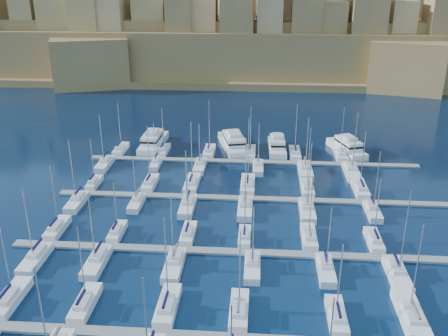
# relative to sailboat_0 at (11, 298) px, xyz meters

# --- Properties ---
(ground) EXTENTS (600.00, 600.00, 0.00)m
(ground) POSITION_rel_sailboat_0_xyz_m (34.70, 28.39, -0.74)
(ground) COLOR black
(ground) RESTS_ON ground
(pontoon_mid_near) EXTENTS (84.00, 2.00, 0.40)m
(pontoon_mid_near) POSITION_rel_sailboat_0_xyz_m (34.70, 16.39, -0.54)
(pontoon_mid_near) COLOR slate
(pontoon_mid_near) RESTS_ON ground
(pontoon_mid_far) EXTENTS (84.00, 2.00, 0.40)m
(pontoon_mid_far) POSITION_rel_sailboat_0_xyz_m (34.70, 38.39, -0.54)
(pontoon_mid_far) COLOR slate
(pontoon_mid_far) RESTS_ON ground
(pontoon_far) EXTENTS (84.00, 2.00, 0.40)m
(pontoon_far) POSITION_rel_sailboat_0_xyz_m (34.70, 60.39, -0.54)
(pontoon_far) COLOR slate
(pontoon_far) RESTS_ON ground
(sailboat_0) EXTENTS (2.84, 9.45, 12.92)m
(sailboat_0) POSITION_rel_sailboat_0_xyz_m (0.00, 0.00, 0.00)
(sailboat_0) COLOR white
(sailboat_0) RESTS_ON ground
(sailboat_1) EXTENTS (2.63, 8.75, 13.48)m
(sailboat_1) POSITION_rel_sailboat_0_xyz_m (11.51, -0.34, -0.00)
(sailboat_1) COLOR white
(sailboat_1) RESTS_ON ground
(sailboat_2) EXTENTS (2.81, 9.37, 15.20)m
(sailboat_2) POSITION_rel_sailboat_0_xyz_m (23.75, -0.04, 0.02)
(sailboat_2) COLOR white
(sailboat_2) RESTS_ON ground
(sailboat_3) EXTENTS (2.65, 8.85, 13.73)m
(sailboat_3) POSITION_rel_sailboat_0_xyz_m (34.21, -0.30, 0.00)
(sailboat_3) COLOR white
(sailboat_3) RESTS_ON ground
(sailboat_4) EXTENTS (2.53, 8.43, 12.43)m
(sailboat_4) POSITION_rel_sailboat_0_xyz_m (48.09, -0.50, -0.01)
(sailboat_4) COLOR white
(sailboat_4) RESTS_ON ground
(sailboat_5) EXTENTS (3.21, 10.71, 15.12)m
(sailboat_5) POSITION_rel_sailboat_0_xyz_m (58.65, 0.62, 0.03)
(sailboat_5) COLOR white
(sailboat_5) RESTS_ON ground
(sailboat_12) EXTENTS (2.54, 8.48, 13.45)m
(sailboat_12) POSITION_rel_sailboat_0_xyz_m (-1.35, 21.52, -0.00)
(sailboat_12) COLOR white
(sailboat_12) RESTS_ON ground
(sailboat_13) EXTENTS (2.22, 7.39, 10.91)m
(sailboat_13) POSITION_rel_sailboat_0_xyz_m (10.37, 20.99, -0.04)
(sailboat_13) COLOR white
(sailboat_13) RESTS_ON ground
(sailboat_14) EXTENTS (2.40, 7.99, 11.88)m
(sailboat_14) POSITION_rel_sailboat_0_xyz_m (23.75, 21.28, -0.02)
(sailboat_14) COLOR white
(sailboat_14) RESTS_ON ground
(sailboat_15) EXTENTS (2.21, 7.37, 10.86)m
(sailboat_15) POSITION_rel_sailboat_0_xyz_m (34.22, 20.98, -0.04)
(sailboat_15) COLOR white
(sailboat_15) RESTS_ON ground
(sailboat_16) EXTENTS (2.65, 8.84, 12.96)m
(sailboat_16) POSITION_rel_sailboat_0_xyz_m (46.00, 21.70, -0.01)
(sailboat_16) COLOR white
(sailboat_16) RESTS_ON ground
(sailboat_17) EXTENTS (2.45, 8.17, 12.81)m
(sailboat_17) POSITION_rel_sailboat_0_xyz_m (57.67, 21.37, -0.01)
(sailboat_17) COLOR white
(sailboat_17) RESTS_ON ground
(sailboat_18) EXTENTS (2.79, 9.32, 14.24)m
(sailboat_18) POSITION_rel_sailboat_0_xyz_m (-0.94, 10.85, 0.01)
(sailboat_18) COLOR white
(sailboat_18) RESTS_ON ground
(sailboat_19) EXTENTS (2.86, 9.53, 13.92)m
(sailboat_19) POSITION_rel_sailboat_0_xyz_m (9.75, 10.74, 0.01)
(sailboat_19) COLOR white
(sailboat_19) RESTS_ON ground
(sailboat_20) EXTENTS (2.86, 9.54, 13.96)m
(sailboat_20) POSITION_rel_sailboat_0_xyz_m (22.90, 10.74, 0.01)
(sailboat_20) COLOR white
(sailboat_20) RESTS_ON ground
(sailboat_21) EXTENTS (2.59, 8.64, 12.31)m
(sailboat_21) POSITION_rel_sailboat_0_xyz_m (35.87, 11.18, -0.01)
(sailboat_21) COLOR white
(sailboat_21) RESTS_ON ground
(sailboat_22) EXTENTS (2.59, 8.64, 12.57)m
(sailboat_22) POSITION_rel_sailboat_0_xyz_m (47.87, 11.18, -0.01)
(sailboat_22) COLOR white
(sailboat_22) RESTS_ON ground
(sailboat_23) EXTENTS (2.92, 9.72, 16.16)m
(sailboat_23) POSITION_rel_sailboat_0_xyz_m (59.20, 10.65, 0.03)
(sailboat_23) COLOR white
(sailboat_23) RESTS_ON ground
(sailboat_24) EXTENTS (2.19, 7.30, 11.38)m
(sailboat_24) POSITION_rel_sailboat_0_xyz_m (-1.12, 42.94, -0.03)
(sailboat_24) COLOR white
(sailboat_24) RESTS_ON ground
(sailboat_25) EXTENTS (2.66, 8.85, 14.49)m
(sailboat_25) POSITION_rel_sailboat_0_xyz_m (11.73, 43.71, 0.01)
(sailboat_25) COLOR white
(sailboat_25) RESTS_ON ground
(sailboat_26) EXTENTS (2.96, 9.88, 15.54)m
(sailboat_26) POSITION_rel_sailboat_0_xyz_m (21.35, 44.21, 0.02)
(sailboat_26) COLOR white
(sailboat_26) RESTS_ON ground
(sailboat_27) EXTENTS (3.10, 10.33, 16.77)m
(sailboat_27) POSITION_rel_sailboat_0_xyz_m (34.07, 44.43, 0.04)
(sailboat_27) COLOR white
(sailboat_27) RESTS_ON ground
(sailboat_28) EXTENTS (2.68, 8.92, 14.92)m
(sailboat_28) POSITION_rel_sailboat_0_xyz_m (47.41, 43.74, 0.01)
(sailboat_28) COLOR white
(sailboat_28) RESTS_ON ground
(sailboat_29) EXTENTS (2.88, 9.60, 14.27)m
(sailboat_29) POSITION_rel_sailboat_0_xyz_m (59.20, 44.07, 0.01)
(sailboat_29) COLOR white
(sailboat_29) RESTS_ON ground
(sailboat_30) EXTENTS (2.72, 9.07, 14.98)m
(sailboat_30) POSITION_rel_sailboat_0_xyz_m (-1.59, 32.97, 0.01)
(sailboat_30) COLOR white
(sailboat_30) RESTS_ON ground
(sailboat_31) EXTENTS (2.41, 8.02, 11.60)m
(sailboat_31) POSITION_rel_sailboat_0_xyz_m (11.09, 33.49, -0.02)
(sailboat_31) COLOR white
(sailboat_31) RESTS_ON ground
(sailboat_32) EXTENTS (2.86, 9.54, 13.42)m
(sailboat_32) POSITION_rel_sailboat_0_xyz_m (22.00, 32.74, 0.00)
(sailboat_32) COLOR white
(sailboat_32) RESTS_ON ground
(sailboat_33) EXTENTS (2.93, 9.75, 16.50)m
(sailboat_33) POSITION_rel_sailboat_0_xyz_m (33.90, 32.63, 0.03)
(sailboat_33) COLOR white
(sailboat_33) RESTS_ON ground
(sailboat_34) EXTENTS (2.97, 9.89, 15.74)m
(sailboat_34) POSITION_rel_sailboat_0_xyz_m (46.50, 32.57, 0.03)
(sailboat_34) COLOR white
(sailboat_34) RESTS_ON ground
(sailboat_35) EXTENTS (2.55, 8.49, 14.08)m
(sailboat_35) POSITION_rel_sailboat_0_xyz_m (59.76, 33.26, 0.00)
(sailboat_35) COLOR white
(sailboat_35) RESTS_ON ground
(sailboat_36) EXTENTS (2.62, 8.74, 13.74)m
(sailboat_36) POSITION_rel_sailboat_0_xyz_m (-1.08, 65.65, 0.00)
(sailboat_36) COLOR white
(sailboat_36) RESTS_ON ground
(sailboat_37) EXTENTS (2.58, 8.59, 12.57)m
(sailboat_37) POSITION_rel_sailboat_0_xyz_m (10.65, 65.57, -0.01)
(sailboat_37) COLOR white
(sailboat_37) RESTS_ON ground
(sailboat_38) EXTENTS (2.69, 8.98, 14.87)m
(sailboat_38) POSITION_rel_sailboat_0_xyz_m (23.08, 65.77, 0.01)
(sailboat_38) COLOR white
(sailboat_38) RESTS_ON ground
(sailboat_39) EXTENTS (2.76, 9.22, 13.49)m
(sailboat_39) POSITION_rel_sailboat_0_xyz_m (34.04, 65.88, 0.00)
(sailboat_39) COLOR white
(sailboat_39) RESTS_ON ground
(sailboat_40) EXTENTS (2.85, 9.50, 14.28)m
(sailboat_40) POSITION_rel_sailboat_0_xyz_m (45.92, 66.02, 0.01)
(sailboat_40) COLOR white
(sailboat_40) RESTS_ON ground
(sailboat_41) EXTENTS (2.83, 9.42, 13.74)m
(sailboat_41) POSITION_rel_sailboat_0_xyz_m (57.90, 65.98, 0.01)
(sailboat_41) COLOR white
(sailboat_41) RESTS_ON ground
(sailboat_42) EXTENTS (2.85, 9.50, 13.84)m
(sailboat_42) POSITION_rel_sailboat_0_xyz_m (-2.22, 54.76, 0.01)
(sailboat_42) COLOR white
(sailboat_42) RESTS_ON ground
(sailboat_43) EXTENTS (2.23, 7.45, 11.71)m
(sailboat_43) POSITION_rel_sailboat_0_xyz_m (10.62, 55.77, -0.03)
(sailboat_43) COLOR white
(sailboat_43) RESTS_ON ground
(sailboat_44) EXTENTS (2.72, 9.05, 12.21)m
(sailboat_44) POSITION_rel_sailboat_0_xyz_m (21.88, 54.98, -0.01)
(sailboat_44) COLOR white
(sailboat_44) RESTS_ON ground
(sailboat_45) EXTENTS (2.56, 8.54, 12.45)m
(sailboat_45) POSITION_rel_sailboat_0_xyz_m (36.30, 55.23, -0.01)
(sailboat_45) COLOR white
(sailboat_45) RESTS_ON ground
(sailboat_46) EXTENTS (3.22, 10.73, 14.58)m
(sailboat_46) POSITION_rel_sailboat_0_xyz_m (47.74, 54.16, 0.03)
(sailboat_46) COLOR white
(sailboat_46) RESTS_ON ground
(sailboat_47) EXTENTS (3.22, 10.72, 15.90)m
(sailboat_47) POSITION_rel_sailboat_0_xyz_m (58.86, 54.16, 0.04)
(sailboat_47) COLOR white
(sailboat_47) RESTS_ON ground
(motor_yacht_a) EXTENTS (5.61, 17.36, 5.25)m
(motor_yacht_a) POSITION_rel_sailboat_0_xyz_m (6.92, 70.17, 0.99)
(motor_yacht_a) COLOR white
(motor_yacht_a) RESTS_ON ground
(motor_yacht_b) EXTENTS (9.87, 19.19, 5.25)m
(motor_yacht_b) POSITION_rel_sailboat_0_xyz_m (29.26, 70.74, 0.99)
(motor_yacht_b) COLOR white
(motor_yacht_b) RESTS_ON ground
(motor_yacht_c) EXTENTS (4.82, 14.83, 5.25)m
(motor_yacht_c) POSITION_rel_sailboat_0_xyz_m (41.24, 68.96, 0.99)
(motor_yacht_c) COLOR white
(motor_yacht_c) RESTS_ON ground
(motor_yacht_d) EXTENTS (9.41, 16.14, 5.25)m
(motor_yacht_d) POSITION_rel_sailboat_0_xyz_m (60.04, 69.34, 0.99)
(motor_yacht_d) COLOR white
(motor_yacht_d) RESTS_ON ground
(fortified_city) EXTENTS (460.00, 108.95, 59.52)m
(fortified_city) POSITION_rel_sailboat_0_xyz_m (34.51, 183.65, 14.00)
(fortified_city) COLOR brown
(fortified_city) RESTS_ON ground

